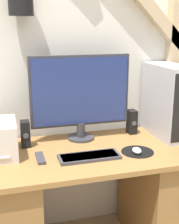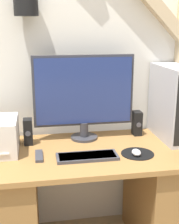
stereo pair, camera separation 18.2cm
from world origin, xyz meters
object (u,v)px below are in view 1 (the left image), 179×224
Objects in this scene: speaker_right at (132,122)px; remote_control at (40,158)px; computer_tower at (168,101)px; speaker_left at (25,134)px; keyboard at (89,156)px; monitor at (80,94)px; mouse at (137,151)px.

speaker_right is 0.73m from remote_control.
computer_tower reaches higher than speaker_left.
keyboard is 0.44m from speaker_left.
keyboard is 0.73× the size of computer_tower.
monitor is 0.60m from computer_tower.
remote_control is (-0.27, 0.06, -0.00)m from keyboard.
speaker_right is (0.40, 0.33, 0.07)m from keyboard.
monitor is 1.86× the size of keyboard.
remote_control is (0.06, -0.22, -0.07)m from speaker_left.
speaker_right is at bearing 1.48° from monitor.
speaker_right is at bearing 39.56° from keyboard.
keyboard is (-0.03, -0.32, -0.30)m from monitor.
mouse is at bearing -25.90° from speaker_left.
computer_tower is 0.96m from speaker_left.
computer_tower reaches higher than speaker_right.
keyboard is 0.70m from computer_tower.
monitor is 1.36× the size of computer_tower.
keyboard is 0.28m from remote_control.
speaker_left is 0.24m from remote_control.
remote_control is (-0.67, -0.27, -0.07)m from speaker_right.
speaker_left is (-0.95, 0.04, -0.16)m from computer_tower.
remote_control is at bearing -74.49° from speaker_left.
computer_tower is at bearing -7.91° from monitor.
mouse is 0.15× the size of computer_tower.
computer_tower reaches higher than mouse.
keyboard is 4.81× the size of mouse.
computer_tower is (0.62, 0.24, 0.23)m from keyboard.
speaker_left is at bearing 139.81° from keyboard.
keyboard is 0.53m from speaker_right.
monitor reaches higher than keyboard.
keyboard is at bearing -140.44° from speaker_right.
monitor is 0.50m from remote_control.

